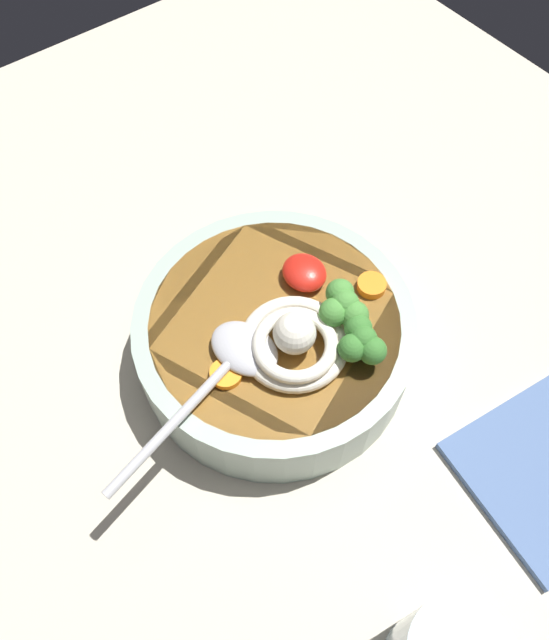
{
  "coord_description": "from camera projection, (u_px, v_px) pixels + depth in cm",
  "views": [
    {
      "loc": [
        20.11,
        -12.92,
        55.3
      ],
      "look_at": [
        -1.78,
        3.84,
        10.13
      ],
      "focal_mm": 35.34,
      "sensor_mm": 36.0,
      "label": 1
    }
  ],
  "objects": [
    {
      "name": "noodle_pile",
      "position": [
        294.0,
        341.0,
        0.5
      ],
      "size": [
        9.86,
        9.67,
        3.96
      ],
      "color": "silver",
      "rests_on": "soup_bowl"
    },
    {
      "name": "table_slab",
      "position": [
        253.0,
        401.0,
        0.58
      ],
      "size": [
        111.18,
        111.18,
        3.98
      ],
      "primitive_type": "cube",
      "color": "#BCB29E",
      "rests_on": "ground"
    },
    {
      "name": "broccoli_floret_front",
      "position": [
        361.0,
        342.0,
        0.49
      ],
      "size": [
        4.42,
        3.8,
        3.49
      ],
      "color": "#7A9E60",
      "rests_on": "soup_bowl"
    },
    {
      "name": "soup_bowl",
      "position": [
        274.0,
        338.0,
        0.55
      ],
      "size": [
        24.21,
        24.21,
        6.15
      ],
      "color": "#9EB2A3",
      "rests_on": "table_slab"
    },
    {
      "name": "broccoli_floret_beside_noodles",
      "position": [
        343.0,
        306.0,
        0.51
      ],
      "size": [
        4.67,
        4.01,
        3.69
      ],
      "color": "#7A9E60",
      "rests_on": "soup_bowl"
    },
    {
      "name": "chili_sauce_dollop",
      "position": [
        304.0,
        272.0,
        0.54
      ],
      "size": [
        4.09,
        3.68,
        1.84
      ],
      "primitive_type": "ellipsoid",
      "color": "red",
      "rests_on": "soup_bowl"
    },
    {
      "name": "carrot_slice_left",
      "position": [
        372.0,
        285.0,
        0.54
      ],
      "size": [
        2.52,
        2.52,
        0.79
      ],
      "primitive_type": "cylinder",
      "color": "orange",
      "rests_on": "soup_bowl"
    },
    {
      "name": "soup_spoon",
      "position": [
        230.0,
        362.0,
        0.5
      ],
      "size": [
        7.49,
        17.51,
        1.6
      ],
      "rotation": [
        0.0,
        0.0,
        4.96
      ],
      "color": "#B7B7BC",
      "rests_on": "soup_bowl"
    },
    {
      "name": "carrot_slice_near_spoon",
      "position": [
        228.0,
        375.0,
        0.5
      ],
      "size": [
        2.62,
        2.62,
        0.62
      ],
      "primitive_type": "cylinder",
      "color": "orange",
      "rests_on": "soup_bowl"
    }
  ]
}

